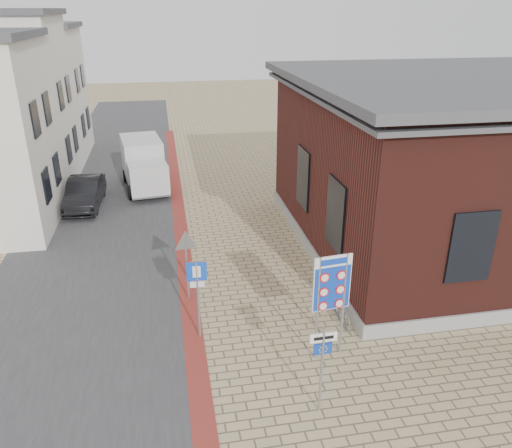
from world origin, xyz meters
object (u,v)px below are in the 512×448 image
object	(u,v)px
sedan	(85,193)
parking_sign	(197,285)
essen_sign	(322,357)
bollard	(193,274)
border_sign	(332,285)
box_truck	(144,164)

from	to	relation	value
sedan	parking_sign	world-z (taller)	parking_sign
essen_sign	sedan	bearing A→B (deg)	114.07
essen_sign	parking_sign	bearing A→B (deg)	125.52
parking_sign	bollard	bearing A→B (deg)	93.36
border_sign	parking_sign	distance (m)	3.84
sedan	essen_sign	bearing A→B (deg)	-62.43
sedan	bollard	xyz separation A→B (m)	(4.70, -8.86, -0.21)
sedan	bollard	distance (m)	10.03
box_truck	essen_sign	xyz separation A→B (m)	(4.46, -17.68, 0.25)
box_truck	parking_sign	world-z (taller)	parking_sign
box_truck	essen_sign	bearing A→B (deg)	-83.58
parking_sign	bollard	xyz separation A→B (m)	(0.00, 3.00, -1.28)
border_sign	parking_sign	bearing A→B (deg)	150.44
border_sign	essen_sign	distance (m)	2.29
parking_sign	bollard	world-z (taller)	parking_sign
border_sign	essen_sign	world-z (taller)	border_sign
box_truck	border_sign	xyz separation A→B (m)	(5.32, -15.68, 0.95)
box_truck	parking_sign	bearing A→B (deg)	-90.40
border_sign	essen_sign	size ratio (longest dim) A/B	1.31
border_sign	sedan	bearing A→B (deg)	115.18
sedan	essen_sign	size ratio (longest dim) A/B	1.79
parking_sign	sedan	bearing A→B (deg)	114.97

